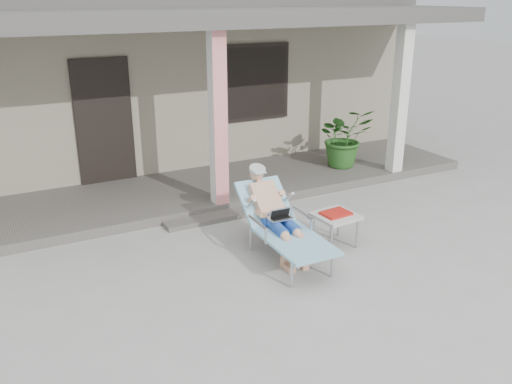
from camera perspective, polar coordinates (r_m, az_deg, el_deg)
ground at (r=6.85m, az=3.58°, el=-8.02°), size 60.00×60.00×0.00m
house at (r=12.16m, az=-12.46°, el=12.37°), size 10.40×5.40×3.30m
porch_deck at (r=9.29m, az=-5.91°, el=0.23°), size 10.00×2.00×0.15m
porch_overhang at (r=8.69m, az=-6.43°, el=17.17°), size 10.00×2.30×2.85m
porch_step at (r=8.31m, az=-2.95°, el=-2.42°), size 2.00×0.30×0.07m
lounger at (r=6.91m, az=2.41°, el=-1.32°), size 0.68×1.76×1.14m
side_table at (r=7.35m, az=8.38°, el=-2.66°), size 0.58×0.58×0.48m
potted_palm at (r=10.28m, az=9.28°, el=5.74°), size 1.17×1.06×1.12m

